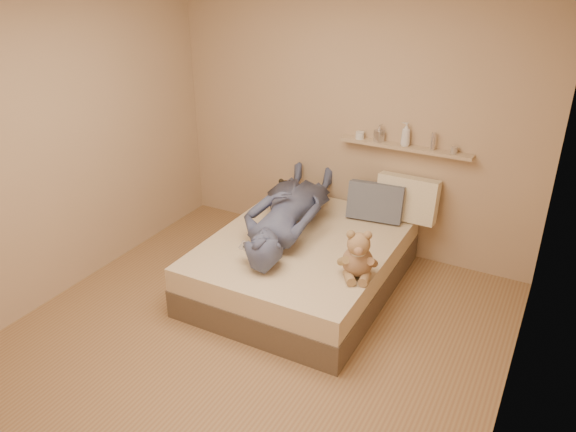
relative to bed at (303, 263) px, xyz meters
The scene contains 10 objects.
room 1.42m from the bed, 90.00° to the right, with size 3.80×3.80×3.80m.
bed is the anchor object (origin of this frame).
game_console 0.70m from the bed, 108.99° to the right, with size 0.18×0.10×0.06m.
teddy_bear 0.80m from the bed, 27.50° to the right, with size 0.31×0.32×0.39m.
dark_plush 0.73m from the bed, 131.75° to the left, with size 0.20×0.20×0.31m.
pillow_cream 1.13m from the bed, 52.46° to the left, with size 0.55×0.16×0.40m, color #F3E9C0.
pillow_grey 0.89m from the bed, 60.58° to the left, with size 0.50×0.14×0.34m, color slate.
person 0.49m from the bed, 151.30° to the left, with size 0.62×1.69×0.40m, color #485271.
wall_shelf 1.38m from the bed, 58.82° to the left, with size 1.20×0.12×0.03m, color tan.
shelf_bottles 1.41m from the bed, 62.68° to the left, with size 0.93×0.10×0.21m.
Camera 1 is at (1.88, -2.87, 2.73)m, focal length 35.00 mm.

